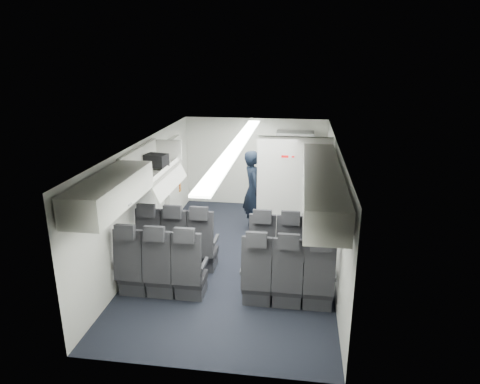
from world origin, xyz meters
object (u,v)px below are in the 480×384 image
(boarding_door, at_px, (173,181))
(carry_on_bag, at_px, (156,160))
(seat_row_front, at_px, (232,250))
(galley_unit, at_px, (294,172))
(seat_row_mid, at_px, (223,276))
(flight_attendant, at_px, (253,191))

(boarding_door, bearing_deg, carry_on_bag, -82.03)
(seat_row_front, distance_m, galley_unit, 3.43)
(seat_row_front, xyz_separation_m, galley_unit, (0.95, 3.25, 0.55))
(seat_row_front, height_order, seat_row_mid, same)
(seat_row_front, relative_size, flight_attendant, 1.94)
(flight_attendant, bearing_deg, boarding_door, 67.47)
(seat_row_mid, bearing_deg, boarding_door, 118.77)
(flight_attendant, xyz_separation_m, carry_on_bag, (-1.54, -1.50, 0.97))
(seat_row_mid, relative_size, carry_on_bag, 8.94)
(seat_row_front, height_order, galley_unit, galley_unit)
(galley_unit, bearing_deg, seat_row_front, -106.28)
(galley_unit, height_order, flight_attendant, galley_unit)
(seat_row_front, height_order, flight_attendant, flight_attendant)
(boarding_door, relative_size, carry_on_bag, 4.99)
(seat_row_front, distance_m, seat_row_mid, 0.90)
(galley_unit, relative_size, flight_attendant, 1.10)
(carry_on_bag, bearing_deg, seat_row_front, -5.37)
(carry_on_bag, bearing_deg, seat_row_mid, -31.59)
(seat_row_front, relative_size, boarding_door, 1.79)
(seat_row_mid, height_order, flight_attendant, flight_attendant)
(seat_row_front, relative_size, seat_row_mid, 1.00)
(galley_unit, xyz_separation_m, carry_on_bag, (-2.36, -2.81, 0.88))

